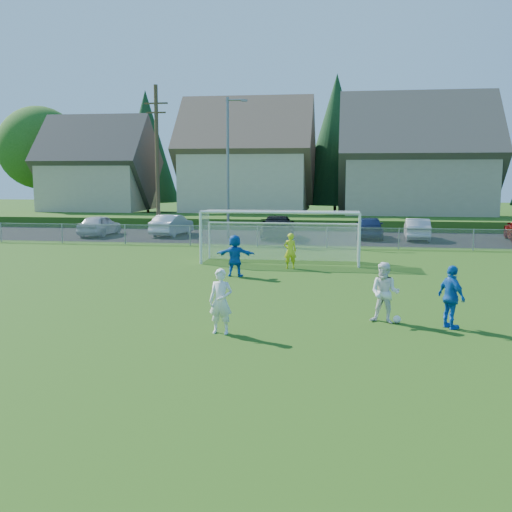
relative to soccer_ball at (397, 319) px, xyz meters
The scene contains 20 objects.
ground 6.62m from the soccer_ball, 132.82° to the right, with size 160.00×160.00×0.00m, color #193D0C.
asphalt_lot 23.09m from the soccer_ball, 101.24° to the left, with size 60.00×60.00×0.00m, color black.
grass_embankment 30.48m from the soccer_ball, 98.49° to the left, with size 70.00×6.00×0.80m, color #1E420F.
soccer_ball is the anchor object (origin of this frame).
player_white_a 5.09m from the soccer_ball, 159.17° to the right, with size 0.63×0.41×1.73m, color white.
player_white_b 0.83m from the soccer_ball, behind, with size 0.84×0.65×1.73m, color white.
player_blue_a 1.63m from the soccer_ball, 14.93° to the right, with size 1.02×0.42×1.74m, color blue.
player_blue_b 9.26m from the soccer_ball, 130.18° to the left, with size 1.60×0.51×1.72m, color blue.
goalkeeper 10.18m from the soccer_ball, 112.50° to the left, with size 0.58×0.38×1.59m, color yellow.
car_a 28.16m from the soccer_ball, 129.76° to the left, with size 1.69×4.19×1.43m, color #B9BBC1.
car_b 26.10m from the soccer_ball, 120.33° to the left, with size 1.51×4.34×1.43m, color silver.
car_d 22.66m from the soccer_ball, 104.94° to the left, with size 2.10×5.18×1.50m, color black.
car_e 22.71m from the soccer_ball, 89.73° to the left, with size 1.73×4.31×1.47m, color #142246.
car_f 22.46m from the soccer_ball, 82.15° to the left, with size 1.45×4.16×1.37m, color #B2B2B2.
soccer_goal 12.16m from the soccer_ball, 111.89° to the left, with size 7.42×1.90×2.50m.
chainlink_fence 17.73m from the soccer_ball, 104.70° to the left, with size 52.06×0.06×1.20m.
streetlight 23.44m from the soccer_ball, 112.93° to the left, with size 1.38×0.18×9.00m.
utility_pole 26.68m from the soccer_ball, 122.30° to the left, with size 1.60×0.26×10.00m.
houses_row 38.38m from the soccer_ball, 93.84° to the left, with size 53.90×11.45×13.27m.
tree_row 44.54m from the soccer_ball, 94.50° to the left, with size 65.98×12.36×13.80m.
Camera 1 is at (2.98, -12.05, 4.19)m, focal length 42.00 mm.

